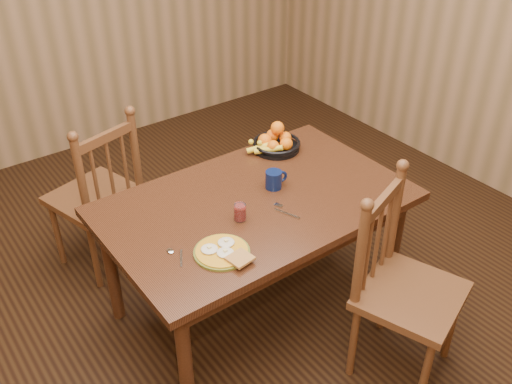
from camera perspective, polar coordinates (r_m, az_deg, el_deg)
room at (r=2.71m, az=-0.00°, el=9.73°), size 4.52×5.02×2.72m
dining_table at (r=3.05m, az=-0.00°, el=-2.11°), size 1.60×1.00×0.75m
chair_far at (r=3.59m, az=-15.47°, el=-0.37°), size 0.58×0.57×1.05m
chair_near at (r=2.91m, az=14.48°, el=-9.31°), size 0.61×0.59×1.06m
breakfast_plate at (r=2.65m, az=-3.34°, el=-5.96°), size 0.26×0.29×0.04m
fork at (r=2.92m, az=2.84°, el=-1.89°), size 0.06×0.18×0.00m
spoon at (r=2.67m, az=-8.21°, el=-6.08°), size 0.07×0.15×0.01m
coffee_mug at (r=3.08m, az=1.84°, el=1.29°), size 0.13×0.09×0.10m
juice_glass at (r=2.84m, az=-1.61°, el=-2.08°), size 0.06×0.06×0.09m
fruit_bowl at (r=3.45m, az=1.97°, el=4.98°), size 0.32×0.29×0.17m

